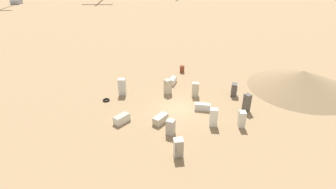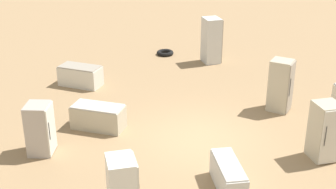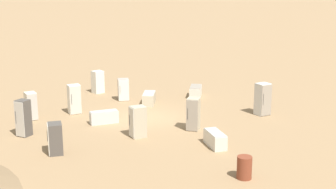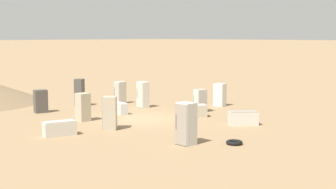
# 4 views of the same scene
# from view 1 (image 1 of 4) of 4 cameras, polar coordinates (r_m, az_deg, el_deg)

# --- Properties ---
(ground_plane) EXTENTS (1000.00, 1000.00, 0.00)m
(ground_plane) POSITION_cam_1_polar(r_m,az_deg,el_deg) (27.53, 2.17, -3.02)
(ground_plane) COLOR #937551
(dirt_mound) EXTENTS (12.18, 12.18, 2.31)m
(dirt_mound) POSITION_cam_1_polar(r_m,az_deg,el_deg) (34.90, 27.02, 2.88)
(dirt_mound) COLOR #7F6647
(dirt_mound) RESTS_ON ground_plane
(discarded_fridge_0) EXTENTS (1.59, 1.70, 0.77)m
(discarded_fridge_0) POSITION_cam_1_polar(r_m,az_deg,el_deg) (25.49, -10.03, -5.23)
(discarded_fridge_0) COLOR beige
(discarded_fridge_0) RESTS_ON ground_plane
(discarded_fridge_1) EXTENTS (1.53, 1.74, 0.76)m
(discarded_fridge_1) POSITION_cam_1_polar(r_m,az_deg,el_deg) (25.06, -1.65, -5.41)
(discarded_fridge_1) COLOR #B2A88E
(discarded_fridge_1) RESTS_ON ground_plane
(discarded_fridge_2) EXTENTS (0.84, 0.84, 1.92)m
(discarded_fridge_2) POSITION_cam_1_polar(r_m,az_deg,el_deg) (27.75, 16.80, -1.75)
(discarded_fridge_2) COLOR #4C4742
(discarded_fridge_2) RESTS_ON ground_plane
(discarded_fridge_3) EXTENTS (0.82, 0.79, 1.60)m
(discarded_fridge_3) POSITION_cam_1_polar(r_m,az_deg,el_deg) (21.01, 2.28, -11.50)
(discarded_fridge_3) COLOR silver
(discarded_fridge_3) RESTS_ON ground_plane
(discarded_fridge_4) EXTENTS (1.04, 1.70, 0.74)m
(discarded_fridge_4) POSITION_cam_1_polar(r_m,az_deg,el_deg) (32.69, 1.03, 2.98)
(discarded_fridge_4) COLOR beige
(discarded_fridge_4) RESTS_ON ground_plane
(discarded_fridge_5) EXTENTS (0.95, 0.95, 1.76)m
(discarded_fridge_5) POSITION_cam_1_polar(r_m,az_deg,el_deg) (30.02, -0.04, 1.69)
(discarded_fridge_5) COLOR #B2A88E
(discarded_fridge_5) RESTS_ON ground_plane
(discarded_fridge_6) EXTENTS (0.90, 0.87, 1.47)m
(discarded_fridge_6) POSITION_cam_1_polar(r_m,az_deg,el_deg) (23.36, 0.57, -7.10)
(discarded_fridge_6) COLOR #A89E93
(discarded_fridge_6) RESTS_ON ground_plane
(discarded_fridge_7) EXTENTS (0.76, 0.66, 1.79)m
(discarded_fridge_7) POSITION_cam_1_polar(r_m,az_deg,el_deg) (24.75, 9.89, -4.91)
(discarded_fridge_7) COLOR silver
(discarded_fridge_7) RESTS_ON ground_plane
(discarded_fridge_8) EXTENTS (1.65, 0.82, 0.73)m
(discarded_fridge_8) POSITION_cam_1_polar(r_m,az_deg,el_deg) (27.28, 7.53, -2.69)
(discarded_fridge_8) COLOR silver
(discarded_fridge_8) RESTS_ON ground_plane
(discarded_fridge_9) EXTENTS (0.80, 0.72, 1.93)m
(discarded_fridge_9) POSITION_cam_1_polar(r_m,az_deg,el_deg) (30.29, -9.96, 1.68)
(discarded_fridge_9) COLOR silver
(discarded_fridge_9) RESTS_ON ground_plane
(discarded_fridge_10) EXTENTS (0.83, 0.93, 1.48)m
(discarded_fridge_10) POSITION_cam_1_polar(r_m,az_deg,el_deg) (30.60, 14.20, 1.02)
(discarded_fridge_10) COLOR #4C4742
(discarded_fridge_10) RESTS_ON ground_plane
(discarded_fridge_11) EXTENTS (0.79, 0.71, 1.63)m
(discarded_fridge_11) POSITION_cam_1_polar(r_m,az_deg,el_deg) (29.72, 5.96, 1.10)
(discarded_fridge_11) COLOR #B2A88E
(discarded_fridge_11) RESTS_ON ground_plane
(discarded_fridge_12) EXTENTS (0.59, 0.74, 1.61)m
(discarded_fridge_12) POSITION_cam_1_polar(r_m,az_deg,el_deg) (25.23, 15.75, -5.17)
(discarded_fridge_12) COLOR beige
(discarded_fridge_12) RESTS_ON ground_plane
(scrap_tire) EXTENTS (0.76, 0.76, 0.18)m
(scrap_tire) POSITION_cam_1_polar(r_m,az_deg,el_deg) (29.66, -13.31, -1.19)
(scrap_tire) COLOR black
(scrap_tire) RESTS_ON ground_plane
(rusty_barrel) EXTENTS (0.62, 0.62, 0.95)m
(rusty_barrel) POSITION_cam_1_polar(r_m,az_deg,el_deg) (36.06, 3.09, 5.58)
(rusty_barrel) COLOR brown
(rusty_barrel) RESTS_ON ground_plane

